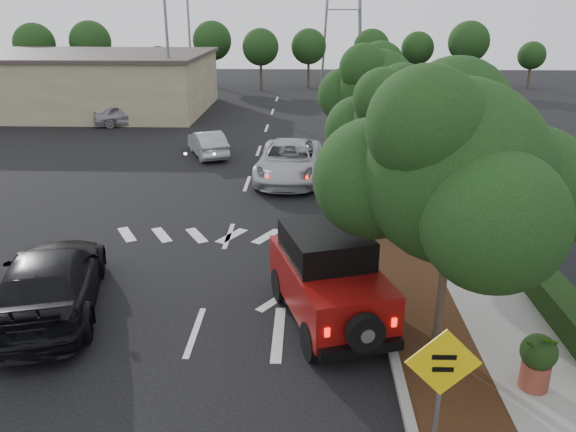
{
  "coord_description": "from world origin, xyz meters",
  "views": [
    {
      "loc": [
        2.64,
        -11.5,
        7.31
      ],
      "look_at": [
        2.12,
        3.0,
        1.87
      ],
      "focal_mm": 35.0,
      "sensor_mm": 36.0,
      "label": 1
    }
  ],
  "objects_px": {
    "red_jeep": "(326,275)",
    "silver_suv_ahead": "(289,161)",
    "black_suv_oncoming": "(50,281)",
    "speed_hump_sign": "(441,379)"
  },
  "relations": [
    {
      "from": "silver_suv_ahead",
      "to": "speed_hump_sign",
      "type": "relative_size",
      "value": 2.33
    },
    {
      "from": "red_jeep",
      "to": "silver_suv_ahead",
      "type": "distance_m",
      "value": 12.08
    },
    {
      "from": "red_jeep",
      "to": "black_suv_oncoming",
      "type": "relative_size",
      "value": 0.81
    },
    {
      "from": "silver_suv_ahead",
      "to": "red_jeep",
      "type": "bearing_deg",
      "value": -80.82
    },
    {
      "from": "silver_suv_ahead",
      "to": "speed_hump_sign",
      "type": "bearing_deg",
      "value": -77.04
    },
    {
      "from": "red_jeep",
      "to": "speed_hump_sign",
      "type": "bearing_deg",
      "value": -88.27
    },
    {
      "from": "silver_suv_ahead",
      "to": "black_suv_oncoming",
      "type": "xyz_separation_m",
      "value": [
        -5.62,
        -11.94,
        0.0
      ]
    },
    {
      "from": "black_suv_oncoming",
      "to": "speed_hump_sign",
      "type": "bearing_deg",
      "value": 135.54
    },
    {
      "from": "red_jeep",
      "to": "speed_hump_sign",
      "type": "distance_m",
      "value": 5.15
    },
    {
      "from": "black_suv_oncoming",
      "to": "speed_hump_sign",
      "type": "xyz_separation_m",
      "value": [
        8.6,
        -4.91,
        0.94
      ]
    }
  ]
}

